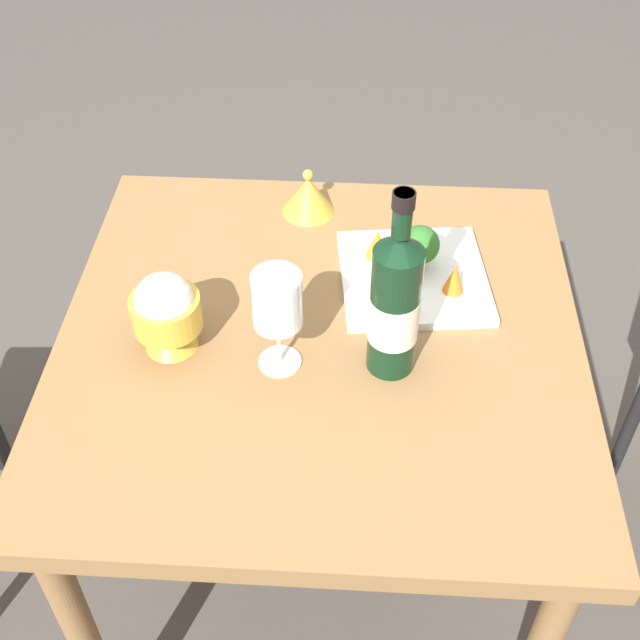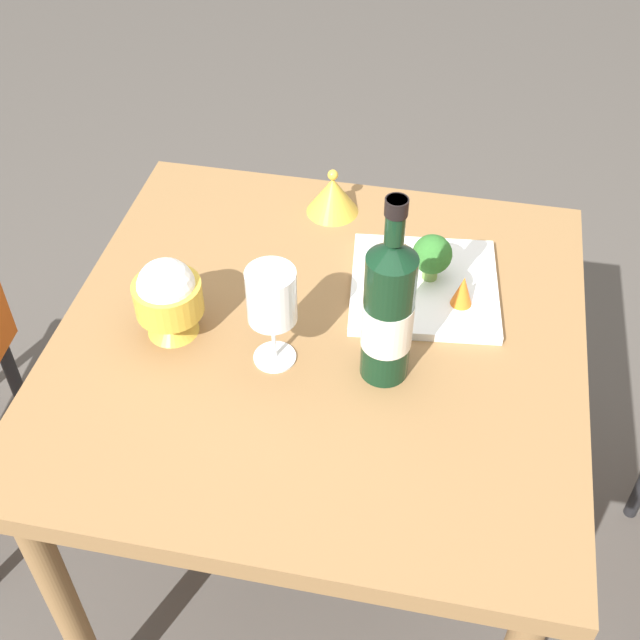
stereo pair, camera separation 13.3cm
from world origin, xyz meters
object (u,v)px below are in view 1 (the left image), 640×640
(wine_bottle, at_px, (395,304))
(rice_bowl_lid, at_px, (308,195))
(carrot_garnish_right, at_px, (377,243))
(rice_bowl, at_px, (166,312))
(wine_glass, at_px, (277,303))
(serving_plate, at_px, (413,277))
(carrot_garnish_left, at_px, (455,278))
(broccoli_floret, at_px, (420,246))

(wine_bottle, height_order, rice_bowl_lid, wine_bottle)
(wine_bottle, relative_size, carrot_garnish_right, 5.90)
(rice_bowl, xyz_separation_m, carrot_garnish_right, (-0.33, -0.23, -0.03))
(rice_bowl, relative_size, carrot_garnish_right, 2.55)
(wine_glass, distance_m, carrot_garnish_right, 0.31)
(wine_bottle, distance_m, serving_plate, 0.24)
(carrot_garnish_left, bearing_deg, broccoli_floret, -43.57)
(rice_bowl_lid, bearing_deg, rice_bowl, 62.22)
(broccoli_floret, bearing_deg, wine_glass, 45.30)
(wine_glass, relative_size, serving_plate, 0.65)
(serving_plate, bearing_deg, rice_bowl_lid, -44.03)
(wine_glass, xyz_separation_m, rice_bowl, (0.18, -0.03, -0.05))
(rice_bowl_lid, relative_size, broccoli_floret, 1.17)
(broccoli_floret, distance_m, carrot_garnish_right, 0.08)
(wine_bottle, xyz_separation_m, broccoli_floret, (-0.05, -0.22, -0.06))
(rice_bowl_lid, bearing_deg, wine_glass, 87.50)
(wine_glass, height_order, rice_bowl, wine_glass)
(wine_bottle, xyz_separation_m, carrot_garnish_right, (0.02, -0.25, -0.09))
(serving_plate, height_order, carrot_garnish_right, carrot_garnish_right)
(rice_bowl, distance_m, carrot_garnish_left, 0.48)
(serving_plate, xyz_separation_m, broccoli_floret, (-0.01, -0.02, 0.06))
(carrot_garnish_left, bearing_deg, rice_bowl, 17.04)
(wine_bottle, height_order, rice_bowl, wine_bottle)
(wine_glass, bearing_deg, serving_plate, -135.84)
(wine_glass, relative_size, carrot_garnish_left, 3.14)
(rice_bowl_lid, distance_m, carrot_garnish_right, 0.20)
(rice_bowl, bearing_deg, serving_plate, -155.33)
(serving_plate, bearing_deg, broccoli_floret, -114.02)
(rice_bowl_lid, xyz_separation_m, serving_plate, (-0.20, 0.19, -0.03))
(carrot_garnish_right, bearing_deg, serving_plate, 145.30)
(rice_bowl_lid, height_order, carrot_garnish_right, rice_bowl_lid)
(wine_glass, xyz_separation_m, broccoli_floret, (-0.22, -0.22, -0.06))
(carrot_garnish_right, bearing_deg, carrot_garnish_left, 146.82)
(rice_bowl_lid, xyz_separation_m, carrot_garnish_left, (-0.26, 0.23, 0.01))
(broccoli_floret, bearing_deg, rice_bowl_lid, -40.66)
(wine_bottle, height_order, wine_glass, wine_bottle)
(wine_glass, height_order, carrot_garnish_left, wine_glass)
(wine_bottle, xyz_separation_m, rice_bowl, (0.35, -0.02, -0.06))
(serving_plate, bearing_deg, wine_bottle, 78.39)
(wine_bottle, bearing_deg, wine_glass, 2.53)
(rice_bowl, xyz_separation_m, serving_plate, (-0.39, -0.18, -0.07))
(rice_bowl, height_order, rice_bowl_lid, rice_bowl)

